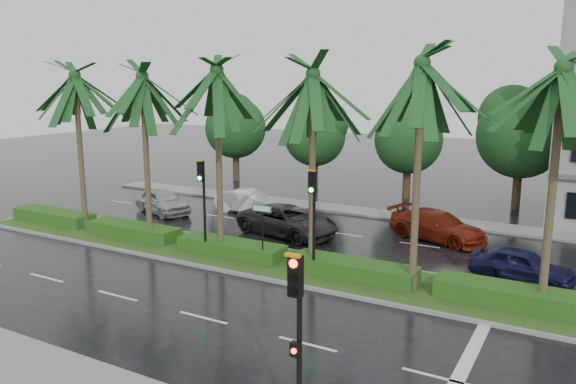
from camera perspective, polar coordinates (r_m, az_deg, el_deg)
The scene contains 16 objects.
ground at distance 23.62m, azimuth -1.13°, elevation -8.33°, with size 120.00×120.00×0.00m, color black.
far_sidewalk at distance 34.08m, azimuth 9.11°, elevation -2.18°, with size 40.00×2.00×0.12m, color slate.
median at distance 24.42m, azimuth 0.07°, elevation -7.46°, with size 36.00×4.00×0.15m.
hedge at distance 24.30m, azimuth 0.07°, elevation -6.64°, with size 35.20×1.40×0.60m.
lane_markings at distance 21.97m, azimuth 5.25°, elevation -9.91°, with size 34.00×13.06×0.01m.
palm_row at distance 23.76m, azimuth -2.59°, elevation 10.55°, with size 26.30×4.20×9.19m.
signal_near at distance 12.38m, azimuth 0.96°, elevation -14.80°, with size 0.34×0.45×4.36m.
signal_median_left at distance 25.23m, azimuth -8.67°, elevation -0.10°, with size 0.34×0.42×4.36m.
signal_median_right at distance 22.35m, azimuth 2.55°, elevation -1.48°, with size 0.34×0.42×4.36m.
street_sign at distance 23.89m, azimuth -2.64°, elevation -2.78°, with size 0.95×0.09×2.60m.
bg_trees at distance 38.06m, azimuth 15.14°, elevation 6.06°, with size 33.17×5.55×8.01m.
car_silver at distance 34.66m, azimuth -12.66°, elevation -0.92°, with size 4.39×1.77×1.50m, color #ABACB3.
car_white at distance 34.05m, azimuth -3.98°, elevation -0.98°, with size 4.20×1.47×1.38m, color white.
car_darkgrey at distance 29.08m, azimuth -0.01°, elevation -2.95°, with size 5.54×2.55×1.54m, color black.
car_red at distance 29.22m, azimuth 14.94°, elevation -3.33°, with size 5.10×2.07×1.48m, color maroon.
car_blue at distance 24.41m, azimuth 22.69°, elevation -6.90°, with size 3.98×1.60×1.35m, color #161541.
Camera 1 is at (11.24, -19.19, 7.97)m, focal length 35.00 mm.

